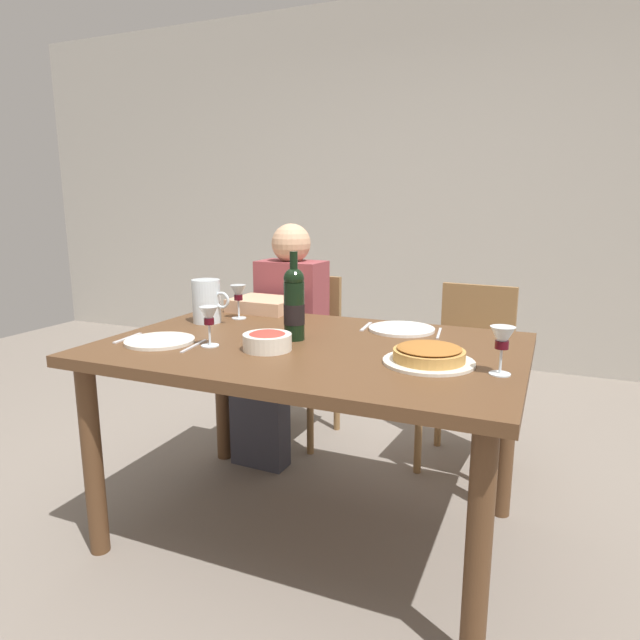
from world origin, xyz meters
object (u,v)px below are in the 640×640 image
(wine_glass_centre, at_px, (502,340))
(chair_right, at_px, (471,364))
(dinner_plate_right_setting, at_px, (160,341))
(wine_bottle, at_px, (294,304))
(chair_left, at_px, (302,345))
(water_pitcher, at_px, (207,304))
(dinner_plate_left_setting, at_px, (402,329))
(salad_bowl, at_px, (267,340))
(wine_glass_left_diner, at_px, (209,318))
(diner_left, at_px, (281,333))
(baked_tart, at_px, (429,355))
(dining_table, at_px, (311,368))
(wine_glass_right_diner, at_px, (238,295))

(wine_glass_centre, distance_m, chair_right, 1.08)
(dinner_plate_right_setting, bearing_deg, wine_bottle, 28.45)
(wine_bottle, height_order, chair_left, wine_bottle)
(water_pitcher, height_order, wine_glass_centre, water_pitcher)
(water_pitcher, distance_m, dinner_plate_left_setting, 0.83)
(salad_bowl, bearing_deg, wine_glass_left_diner, -170.86)
(dinner_plate_left_setting, relative_size, chair_right, 0.30)
(dinner_plate_left_setting, height_order, chair_left, chair_left)
(water_pitcher, height_order, chair_left, water_pitcher)
(wine_glass_centre, distance_m, diner_left, 1.38)
(baked_tart, distance_m, diner_left, 1.18)
(chair_right, bearing_deg, salad_bowl, 65.98)
(chair_left, relative_size, chair_right, 1.00)
(dining_table, relative_size, wine_glass_left_diner, 10.44)
(water_pitcher, bearing_deg, chair_left, 81.39)
(dining_table, distance_m, dinner_plate_left_setting, 0.43)
(salad_bowl, xyz_separation_m, wine_glass_centre, (0.77, 0.02, 0.07))
(water_pitcher, relative_size, salad_bowl, 1.08)
(wine_bottle, height_order, salad_bowl, wine_bottle)
(wine_glass_right_diner, distance_m, chair_left, 0.71)
(baked_tart, xyz_separation_m, dinner_plate_right_setting, (-0.97, -0.12, -0.02))
(chair_left, distance_m, chair_right, 0.90)
(water_pitcher, height_order, salad_bowl, water_pitcher)
(wine_bottle, bearing_deg, dining_table, -20.85)
(dining_table, distance_m, salad_bowl, 0.22)
(dining_table, xyz_separation_m, wine_glass_centre, (0.67, -0.12, 0.20))
(baked_tart, bearing_deg, wine_glass_left_diner, -173.30)
(wine_glass_centre, bearing_deg, salad_bowl, -178.31)
(dinner_plate_right_setting, xyz_separation_m, diner_left, (0.06, 0.85, -0.15))
(salad_bowl, bearing_deg, wine_bottle, 82.87)
(dinner_plate_left_setting, bearing_deg, baked_tart, -64.55)
(wine_glass_centre, height_order, chair_right, wine_glass_centre)
(baked_tart, distance_m, dinner_plate_right_setting, 0.97)
(dining_table, relative_size, chair_right, 1.72)
(wine_bottle, height_order, dinner_plate_left_setting, wine_bottle)
(wine_glass_left_diner, distance_m, dinner_plate_left_setting, 0.77)
(dinner_plate_right_setting, height_order, chair_right, chair_right)
(salad_bowl, xyz_separation_m, wine_glass_left_diner, (-0.21, -0.03, 0.07))
(water_pitcher, xyz_separation_m, salad_bowl, (0.45, -0.30, -0.05))
(dinner_plate_left_setting, distance_m, diner_left, 0.78)
(salad_bowl, relative_size, chair_right, 0.20)
(dining_table, distance_m, diner_left, 0.79)
(wine_glass_left_diner, height_order, wine_glass_right_diner, wine_glass_right_diner)
(baked_tart, height_order, diner_left, diner_left)
(baked_tart, bearing_deg, chair_left, 132.73)
(wine_bottle, distance_m, wine_glass_left_diner, 0.32)
(water_pitcher, xyz_separation_m, wine_glass_left_diner, (0.24, -0.33, 0.02))
(baked_tart, distance_m, wine_glass_right_diner, 1.00)
(wine_glass_left_diner, height_order, chair_right, wine_glass_left_diner)
(chair_left, bearing_deg, salad_bowl, 110.64)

